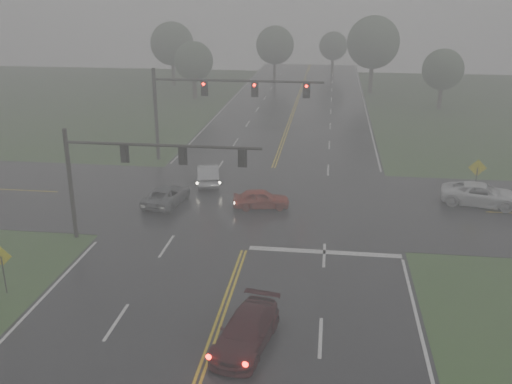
# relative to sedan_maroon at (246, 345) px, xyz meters

# --- Properties ---
(main_road) EXTENTS (18.00, 160.00, 0.02)m
(main_road) POSITION_rel_sedan_maroon_xyz_m (-1.47, 14.96, 0.00)
(main_road) COLOR black
(main_road) RESTS_ON ground
(cross_street) EXTENTS (120.00, 14.00, 0.02)m
(cross_street) POSITION_rel_sedan_maroon_xyz_m (-1.47, 16.96, 0.00)
(cross_street) COLOR black
(cross_street) RESTS_ON ground
(stop_bar) EXTENTS (8.50, 0.50, 0.01)m
(stop_bar) POSITION_rel_sedan_maroon_xyz_m (3.03, 9.36, 0.00)
(stop_bar) COLOR silver
(stop_bar) RESTS_ON ground
(sedan_maroon) EXTENTS (2.74, 4.96, 1.36)m
(sedan_maroon) POSITION_rel_sedan_maroon_xyz_m (0.00, 0.00, 0.00)
(sedan_maroon) COLOR #33090D
(sedan_maroon) RESTS_ON ground
(sedan_red) EXTENTS (3.99, 2.12, 1.29)m
(sedan_red) POSITION_rel_sedan_maroon_xyz_m (-1.35, 15.77, 0.00)
(sedan_red) COLOR maroon
(sedan_red) RESTS_ON ground
(sedan_silver) EXTENTS (2.55, 4.75, 1.49)m
(sedan_silver) POSITION_rel_sedan_maroon_xyz_m (-5.97, 20.40, 0.00)
(sedan_silver) COLOR #9A9CA1
(sedan_silver) RESTS_ON ground
(car_grey) EXTENTS (2.74, 4.80, 1.26)m
(car_grey) POSITION_rel_sedan_maroon_xyz_m (-7.84, 15.63, 0.00)
(car_grey) COLOR #4C4F53
(car_grey) RESTS_ON ground
(pickup_white) EXTENTS (5.71, 3.49, 1.48)m
(pickup_white) POSITION_rel_sedan_maroon_xyz_m (13.49, 18.31, 0.00)
(pickup_white) COLOR silver
(pickup_white) RESTS_ON ground
(signal_gantry_near) EXTENTS (11.28, 0.29, 6.61)m
(signal_gantry_near) POSITION_rel_sedan_maroon_xyz_m (-8.24, 9.56, 4.63)
(signal_gantry_near) COLOR black
(signal_gantry_near) RESTS_ON ground
(signal_gantry_far) EXTENTS (14.24, 0.40, 7.83)m
(signal_gantry_far) POSITION_rel_sedan_maroon_xyz_m (-7.26, 26.33, 5.51)
(signal_gantry_far) COLOR black
(signal_gantry_far) RESTS_ON ground
(sign_diamond_west) EXTENTS (1.02, 0.11, 2.46)m
(sign_diamond_west) POSITION_rel_sedan_maroon_xyz_m (-12.19, 2.80, 1.66)
(sign_diamond_west) COLOR black
(sign_diamond_west) RESTS_ON ground
(sign_diamond_east) EXTENTS (1.22, 0.13, 2.92)m
(sign_diamond_east) POSITION_rel_sedan_maroon_xyz_m (13.27, 19.42, 1.97)
(sign_diamond_east) COLOR black
(sign_diamond_east) RESTS_ON ground
(tree_nw_a) EXTENTS (5.17, 5.17, 7.59)m
(tree_nw_a) POSITION_rel_sedan_maroon_xyz_m (-15.32, 55.42, 4.98)
(tree_nw_a) COLOR #352D22
(tree_nw_a) RESTS_ON ground
(tree_ne_a) EXTENTS (7.28, 7.28, 10.69)m
(tree_ne_a) POSITION_rel_sedan_maroon_xyz_m (8.46, 62.96, 7.03)
(tree_ne_a) COLOR #352D22
(tree_ne_a) RESTS_ON ground
(tree_n_mid) EXTENTS (5.96, 5.96, 8.75)m
(tree_n_mid) POSITION_rel_sedan_maroon_xyz_m (-6.10, 71.38, 5.75)
(tree_n_mid) COLOR #352D22
(tree_n_mid) RESTS_ON ground
(tree_e_near) EXTENTS (4.98, 4.98, 7.31)m
(tree_e_near) POSITION_rel_sedan_maroon_xyz_m (16.30, 52.53, 4.80)
(tree_e_near) COLOR #352D22
(tree_e_near) RESTS_ON ground
(tree_nw_b) EXTENTS (6.49, 6.49, 9.53)m
(tree_nw_b) POSITION_rel_sedan_maroon_xyz_m (-21.12, 65.91, 6.27)
(tree_nw_b) COLOR #352D22
(tree_nw_b) RESTS_ON ground
(tree_n_far) EXTENTS (4.89, 4.89, 7.19)m
(tree_n_far) POSITION_rel_sedan_maroon_xyz_m (2.94, 82.84, 4.72)
(tree_n_far) COLOR #352D22
(tree_n_far) RESTS_ON ground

